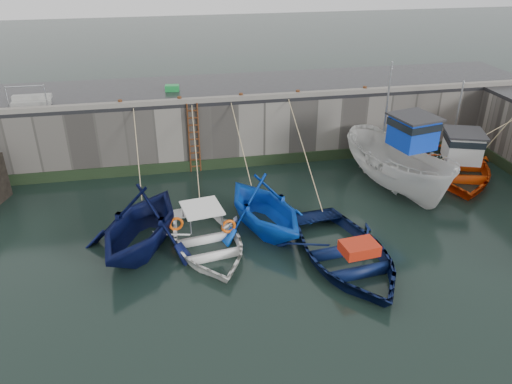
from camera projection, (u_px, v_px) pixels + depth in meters
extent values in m
plane|color=black|center=(294.00, 306.00, 14.58)|extent=(120.00, 120.00, 0.00)
cube|color=slate|center=(230.00, 119.00, 24.79)|extent=(30.00, 5.00, 3.00)
cube|color=black|center=(229.00, 88.00, 24.07)|extent=(30.00, 5.00, 0.16)
cube|color=slate|center=(237.00, 98.00, 21.94)|extent=(30.00, 0.30, 0.20)
cube|color=black|center=(239.00, 162.00, 23.15)|extent=(30.00, 0.08, 0.50)
cylinder|color=#3F1E0F|center=(189.00, 139.00, 22.12)|extent=(0.07, 0.07, 3.20)
cylinder|color=#3F1E0F|center=(199.00, 138.00, 22.19)|extent=(0.07, 0.07, 3.20)
cube|color=#3F1E0F|center=(196.00, 166.00, 22.76)|extent=(0.44, 0.06, 0.05)
cube|color=#3F1E0F|center=(195.00, 160.00, 22.61)|extent=(0.44, 0.06, 0.05)
cube|color=#3F1E0F|center=(195.00, 153.00, 22.46)|extent=(0.44, 0.06, 0.05)
cube|color=#3F1E0F|center=(194.00, 146.00, 22.31)|extent=(0.44, 0.06, 0.05)
cube|color=#3F1E0F|center=(194.00, 139.00, 22.15)|extent=(0.44, 0.06, 0.05)
cube|color=#3F1E0F|center=(194.00, 132.00, 22.00)|extent=(0.44, 0.06, 0.05)
cube|color=#3F1E0F|center=(193.00, 125.00, 21.85)|extent=(0.44, 0.06, 0.05)
cube|color=#3F1E0F|center=(193.00, 118.00, 21.70)|extent=(0.44, 0.06, 0.05)
cube|color=#3F1E0F|center=(192.00, 111.00, 21.55)|extent=(0.44, 0.06, 0.05)
imported|color=#0A103F|center=(143.00, 247.00, 17.34)|extent=(5.79, 6.12, 2.54)
imported|color=white|center=(207.00, 247.00, 17.32)|extent=(4.22, 5.39, 1.02)
imported|color=blue|center=(264.00, 227.00, 18.48)|extent=(5.14, 5.52, 2.38)
imported|color=#0A1641|center=(345.00, 261.00, 16.56)|extent=(4.63, 6.04, 1.16)
imported|color=silver|center=(397.00, 169.00, 21.01)|extent=(3.70, 6.75, 2.47)
cube|color=#0C34C1|center=(413.00, 132.00, 19.68)|extent=(1.69, 1.76, 1.20)
cube|color=black|center=(414.00, 124.00, 19.51)|extent=(1.76, 1.83, 0.28)
cube|color=#262628|center=(415.00, 117.00, 19.38)|extent=(1.92, 2.00, 0.08)
cylinder|color=#A5A8AD|center=(388.00, 98.00, 20.73)|extent=(0.08, 0.08, 3.00)
imported|color=#ED460C|center=(454.00, 167.00, 22.57)|extent=(6.20, 7.27, 1.28)
cube|color=silver|center=(462.00, 147.00, 21.48)|extent=(1.82, 1.88, 1.20)
cube|color=black|center=(464.00, 139.00, 21.32)|extent=(1.90, 1.96, 0.28)
cube|color=#262628|center=(465.00, 133.00, 21.19)|extent=(2.08, 2.14, 0.08)
cylinder|color=#A5A8AD|center=(458.00, 114.00, 22.65)|extent=(0.08, 0.08, 3.00)
cube|color=#188738|center=(172.00, 88.00, 23.24)|extent=(0.68, 0.47, 0.27)
cylinder|color=#A5A8AD|center=(7.00, 98.00, 20.53)|extent=(0.05, 0.05, 1.00)
cylinder|color=#A5A8AD|center=(46.00, 96.00, 20.78)|extent=(0.05, 0.05, 1.00)
cylinder|color=#A5A8AD|center=(24.00, 86.00, 20.44)|extent=(1.50, 0.05, 0.05)
cube|color=gray|center=(31.00, 103.00, 21.28)|extent=(1.60, 0.35, 0.18)
cube|color=gray|center=(32.00, 97.00, 21.50)|extent=(1.60, 0.35, 0.18)
cylinder|color=#3F1E0F|center=(120.00, 103.00, 21.15)|extent=(0.18, 0.18, 0.28)
cylinder|color=#3F1E0F|center=(180.00, 100.00, 21.58)|extent=(0.18, 0.18, 0.28)
cylinder|color=#3F1E0F|center=(241.00, 96.00, 22.04)|extent=(0.18, 0.18, 0.28)
cylinder|color=#3F1E0F|center=(298.00, 93.00, 22.48)|extent=(0.18, 0.18, 0.28)
cylinder|color=#3F1E0F|center=(365.00, 89.00, 23.03)|extent=(0.18, 0.18, 0.28)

